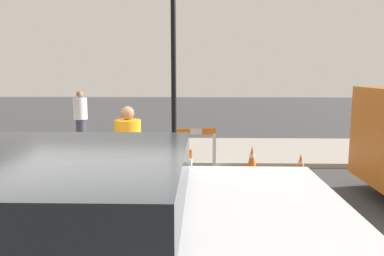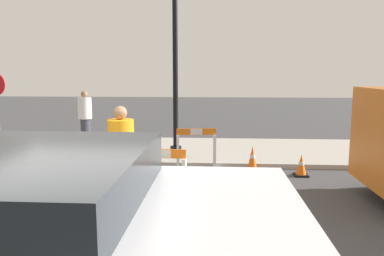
% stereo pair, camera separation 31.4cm
% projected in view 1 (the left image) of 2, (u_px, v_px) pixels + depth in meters
% --- Properties ---
extents(sidewalk_slab, '(18.00, 3.42, 0.11)m').
position_uv_depth(sidewalk_slab, '(160.00, 150.00, 10.62)').
color(sidewalk_slab, '#ADA89E').
rests_on(sidewalk_slab, ground_plane).
extents(streetlamp_post, '(0.44, 0.44, 5.99)m').
position_uv_depth(streetlamp_post, '(173.00, 3.00, 9.12)').
color(streetlamp_post, black).
rests_on(streetlamp_post, sidewalk_slab).
extents(barricade_0, '(0.92, 0.24, 0.96)m').
position_uv_depth(barricade_0, '(196.00, 147.00, 8.68)').
color(barricade_0, white).
rests_on(barricade_0, ground_plane).
extents(barricade_1, '(0.71, 0.19, 1.02)m').
position_uv_depth(barricade_1, '(170.00, 178.00, 6.10)').
color(barricade_1, white).
rests_on(barricade_1, ground_plane).
extents(traffic_cone_0, '(0.30, 0.30, 0.48)m').
position_uv_depth(traffic_cone_0, '(301.00, 165.00, 8.25)').
color(traffic_cone_0, black).
rests_on(traffic_cone_0, ground_plane).
extents(traffic_cone_1, '(0.30, 0.30, 0.59)m').
position_uv_depth(traffic_cone_1, '(252.00, 158.00, 8.61)').
color(traffic_cone_1, black).
rests_on(traffic_cone_1, ground_plane).
extents(traffic_cone_2, '(0.30, 0.30, 0.48)m').
position_uv_depth(traffic_cone_2, '(120.00, 182.00, 6.93)').
color(traffic_cone_2, black).
rests_on(traffic_cone_2, ground_plane).
extents(person_worker, '(0.49, 0.49, 1.76)m').
position_uv_depth(person_worker, '(129.00, 161.00, 5.53)').
color(person_worker, '#33333D').
rests_on(person_worker, ground_plane).
extents(person_pedestrian, '(0.47, 0.47, 1.59)m').
position_uv_depth(person_pedestrian, '(81.00, 116.00, 11.06)').
color(person_pedestrian, '#33333D').
rests_on(person_pedestrian, sidewalk_slab).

